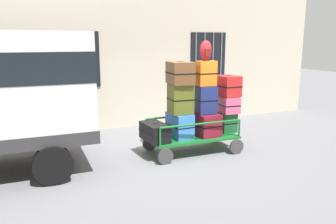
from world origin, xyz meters
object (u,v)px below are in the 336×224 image
Objects in this scene: suitcase_center_top at (206,73)px; suitcase_center_bottom at (205,124)px; suitcase_midleft_bottom at (180,125)px; suitcase_midright_top at (228,86)px; suitcase_midleft_top at (180,73)px; suitcase_midright_bottom at (227,122)px; backpack at (206,50)px; suitcase_midright_middle at (229,105)px; suitcase_left_bottom at (155,132)px; suitcase_midleft_middle at (180,99)px; luggage_cart at (192,139)px; suitcase_center_middle at (205,100)px.

suitcase_center_bottom is at bearing 90.00° from suitcase_center_top.
suitcase_midright_top is at bearing -0.05° from suitcase_midleft_bottom.
suitcase_midleft_top reaches higher than suitcase_center_bottom.
suitcase_midleft_top reaches higher than suitcase_midright_bottom.
suitcase_midleft_top is at bearing 174.84° from backpack.
suitcase_midright_top reaches higher than suitcase_midright_middle.
suitcase_midright_top reaches higher than suitcase_center_bottom.
suitcase_midleft_middle is (0.61, 0.02, 0.68)m from suitcase_left_bottom.
suitcase_midright_bottom is at bearing 0.72° from luggage_cart.
suitcase_center_middle reaches higher than suitcase_midright_middle.
suitcase_center_middle is 1.38× the size of suitcase_midright_middle.
suitcase_center_top is 1.23× the size of suitcase_midright_middle.
suitcase_center_bottom is at bearing 178.59° from suitcase_midright_middle.
suitcase_midright_top is (0.61, 0.06, -0.32)m from suitcase_center_top.
luggage_cart is at bearing 175.76° from backpack.
suitcase_midleft_top is at bearing 175.44° from suitcase_center_bottom.
suitcase_center_bottom is (0.61, -0.05, -0.02)m from suitcase_midleft_bottom.
suitcase_midright_bottom is at bearing 90.00° from suitcase_midright_middle.
luggage_cart is 0.94m from suitcase_center_middle.
suitcase_midleft_middle is at bearing -90.00° from suitcase_midleft_bottom.
suitcase_midleft_top reaches higher than suitcase_center_middle.
suitcase_midright_top is (0.61, 0.05, 0.84)m from suitcase_center_bottom.
suitcase_midright_middle is (1.22, -0.07, 0.39)m from suitcase_midleft_bottom.
suitcase_center_middle is (0.61, -0.04, 0.55)m from suitcase_midleft_bottom.
suitcase_midleft_top is 1.08× the size of suitcase_center_middle.
suitcase_midright_top is at bearing 5.28° from suitcase_center_top.
suitcase_midleft_bottom is 1.47m from suitcase_midright_top.
backpack is at bearing 179.05° from suitcase_midright_middle.
suitcase_midright_top is at bearing 1.43° from suitcase_left_bottom.
suitcase_midleft_top is at bearing 176.46° from suitcase_center_middle.
luggage_cart is 1.47m from suitcase_midright_top.
suitcase_center_bottom is (0.30, -0.02, 0.32)m from luggage_cart.
suitcase_center_top reaches higher than suitcase_center_middle.
suitcase_midright_bottom is (1.22, -0.03, -0.04)m from suitcase_midleft_bottom.
luggage_cart is 4.67× the size of backpack.
suitcase_midleft_top is 1.45m from suitcase_midright_middle.
suitcase_center_bottom reaches higher than suitcase_midright_bottom.
suitcase_left_bottom is at bearing 179.51° from suitcase_center_top.
suitcase_left_bottom is 1.27× the size of suitcase_midleft_middle.
suitcase_midleft_bottom is 1.09× the size of suitcase_center_middle.
suitcase_midleft_top is at bearing -90.00° from suitcase_midleft_bottom.
suitcase_midright_top is at bearing 90.00° from suitcase_midright_middle.
suitcase_midleft_bottom is 1.50× the size of suitcase_midright_middle.
suitcase_center_top is at bearing -2.57° from suitcase_midleft_middle.
suitcase_midleft_bottom is 1.21× the size of suitcase_midright_top.
suitcase_center_bottom is 0.57m from suitcase_center_middle.
suitcase_center_middle is 0.59m from suitcase_center_top.
suitcase_midright_middle reaches higher than suitcase_midright_bottom.
suitcase_midleft_top is at bearing 175.09° from suitcase_center_top.
suitcase_center_bottom is at bearing -177.37° from suitcase_midright_bottom.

